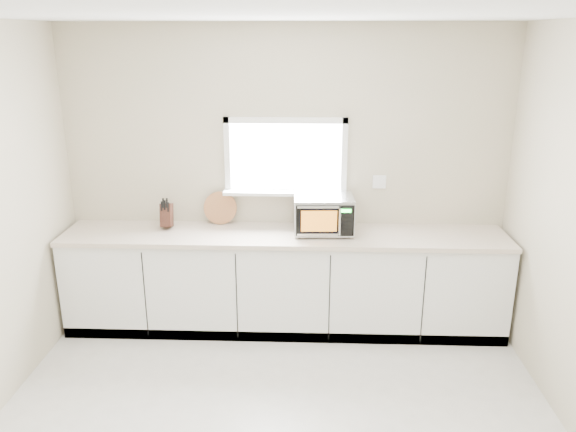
{
  "coord_description": "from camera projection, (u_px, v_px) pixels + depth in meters",
  "views": [
    {
      "loc": [
        0.21,
        -2.97,
        2.59
      ],
      "look_at": [
        0.04,
        1.55,
        1.13
      ],
      "focal_mm": 35.0,
      "sensor_mm": 36.0,
      "label": 1
    }
  ],
  "objects": [
    {
      "name": "countertop",
      "position": [
        284.0,
        235.0,
        4.96
      ],
      "size": [
        3.92,
        0.64,
        0.04
      ],
      "primitive_type": "cube",
      "color": "beige",
      "rests_on": "cabinets"
    },
    {
      "name": "coffee_grinder",
      "position": [
        313.0,
        216.0,
        5.07
      ],
      "size": [
        0.15,
        0.15,
        0.22
      ],
      "rotation": [
        0.0,
        0.0,
        -0.21
      ],
      "color": "#B3B5BA",
      "rests_on": "countertop"
    },
    {
      "name": "back_wall",
      "position": [
        286.0,
        176.0,
        5.1
      ],
      "size": [
        4.0,
        0.17,
        2.7
      ],
      "color": "#AFA78B",
      "rests_on": "ground"
    },
    {
      "name": "cabinets",
      "position": [
        284.0,
        283.0,
        5.11
      ],
      "size": [
        3.92,
        0.6,
        0.88
      ],
      "primitive_type": "cube",
      "color": "white",
      "rests_on": "ground"
    },
    {
      "name": "knife_block",
      "position": [
        167.0,
        215.0,
        5.05
      ],
      "size": [
        0.11,
        0.21,
        0.29
      ],
      "rotation": [
        0.0,
        0.0,
        0.06
      ],
      "color": "#3E1F16",
      "rests_on": "countertop"
    },
    {
      "name": "cutting_board",
      "position": [
        220.0,
        208.0,
        5.16
      ],
      "size": [
        0.3,
        0.07,
        0.3
      ],
      "primitive_type": "cylinder",
      "rotation": [
        1.4,
        0.0,
        0.0
      ],
      "color": "#AA6742",
      "rests_on": "countertop"
    },
    {
      "name": "microwave",
      "position": [
        324.0,
        214.0,
        4.93
      ],
      "size": [
        0.53,
        0.44,
        0.33
      ],
      "rotation": [
        0.0,
        0.0,
        0.05
      ],
      "color": "black",
      "rests_on": "countertop"
    }
  ]
}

